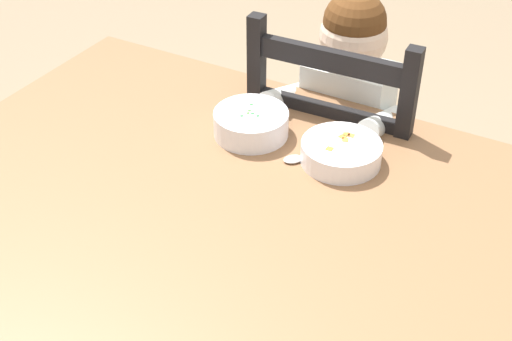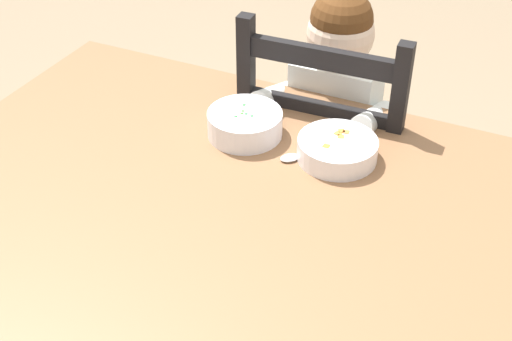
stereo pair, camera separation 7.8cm
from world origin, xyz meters
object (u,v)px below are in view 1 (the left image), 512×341
at_px(dining_chair, 340,169).
at_px(bowl_of_carrots, 341,152).
at_px(child_figure, 343,114).
at_px(spoon, 302,158).
at_px(bowl_of_peas, 251,123).
at_px(dining_table, 238,241).

relative_size(dining_chair, bowl_of_carrots, 5.24).
bearing_deg(bowl_of_carrots, child_figure, 111.03).
xyz_separation_m(dining_chair, child_figure, (-0.00, -0.01, 0.18)).
xyz_separation_m(dining_chair, spoon, (0.03, -0.33, 0.26)).
xyz_separation_m(bowl_of_carrots, spoon, (-0.08, -0.03, -0.02)).
bearing_deg(bowl_of_peas, spoon, -12.90).
distance_m(dining_chair, spoon, 0.42).
height_order(bowl_of_peas, spoon, bowl_of_peas).
height_order(dining_chair, child_figure, child_figure).
xyz_separation_m(dining_chair, bowl_of_peas, (-0.11, -0.30, 0.28)).
distance_m(dining_chair, bowl_of_peas, 0.43).
bearing_deg(spoon, dining_table, -99.35).
bearing_deg(child_figure, bowl_of_carrots, -68.97).
bearing_deg(bowl_of_peas, bowl_of_carrots, 0.02).
xyz_separation_m(dining_table, dining_chair, (0.00, 0.55, -0.17)).
bearing_deg(bowl_of_peas, child_figure, 68.97).
height_order(bowl_of_carrots, spoon, bowl_of_carrots).
bearing_deg(spoon, dining_chair, 95.55).
bearing_deg(dining_chair, spoon, -84.45).
height_order(dining_table, bowl_of_peas, bowl_of_peas).
bearing_deg(dining_table, child_figure, 89.79).
distance_m(dining_chair, bowl_of_carrots, 0.42).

